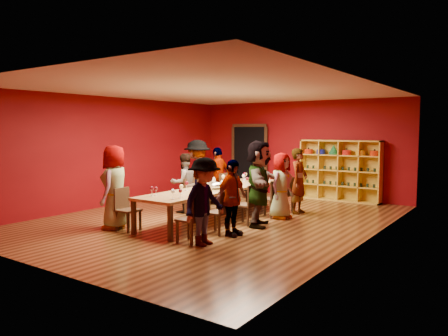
{
  "coord_description": "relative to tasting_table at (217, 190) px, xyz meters",
  "views": [
    {
      "loc": [
        5.93,
        -8.21,
        2.1
      ],
      "look_at": [
        -0.26,
        0.68,
        1.15
      ],
      "focal_mm": 35.0,
      "sensor_mm": 36.0,
      "label": 1
    }
  ],
  "objects": [
    {
      "name": "carafe_a",
      "position": [
        -0.13,
        0.06,
        0.16
      ],
      "size": [
        0.12,
        0.12,
        0.23
      ],
      "color": "white",
      "rests_on": "tasting_table"
    },
    {
      "name": "wine_glass_11",
      "position": [
        -0.33,
        -0.12,
        0.2
      ],
      "size": [
        0.08,
        0.08,
        0.2
      ],
      "color": "white",
      "rests_on": "tasting_table"
    },
    {
      "name": "person_right_4",
      "position": [
        1.26,
        1.79,
        0.12
      ],
      "size": [
        0.47,
        0.62,
        1.64
      ],
      "primitive_type": "imported",
      "rotation": [
        0.0,
        0.0,
        1.62
      ],
      "color": "#D28D95",
      "rests_on": "ground"
    },
    {
      "name": "wine_glass_4",
      "position": [
        -0.3,
        0.05,
        0.21
      ],
      "size": [
        0.09,
        0.09,
        0.22
      ],
      "color": "white",
      "rests_on": "tasting_table"
    },
    {
      "name": "chair_person_right_4",
      "position": [
        0.91,
        1.79,
        -0.2
      ],
      "size": [
        0.42,
        0.42,
        0.89
      ],
      "color": "black",
      "rests_on": "ground"
    },
    {
      "name": "chair_person_left_2",
      "position": [
        -0.91,
        0.23,
        -0.2
      ],
      "size": [
        0.42,
        0.42,
        0.89
      ],
      "color": "black",
      "rests_on": "ground"
    },
    {
      "name": "wine_glass_19",
      "position": [
        0.31,
        -1.66,
        0.18
      ],
      "size": [
        0.07,
        0.07,
        0.18
      ],
      "color": "white",
      "rests_on": "tasting_table"
    },
    {
      "name": "carafe_b",
      "position": [
        0.26,
        -0.63,
        0.18
      ],
      "size": [
        0.12,
        0.12,
        0.29
      ],
      "color": "white",
      "rests_on": "tasting_table"
    },
    {
      "name": "chair_person_right_0",
      "position": [
        0.91,
        -2.0,
        -0.2
      ],
      "size": [
        0.42,
        0.42,
        0.89
      ],
      "color": "black",
      "rests_on": "ground"
    },
    {
      "name": "wine_glass_16",
      "position": [
        0.3,
        0.04,
        0.18
      ],
      "size": [
        0.07,
        0.07,
        0.18
      ],
      "color": "white",
      "rests_on": "tasting_table"
    },
    {
      "name": "wine_glass_3",
      "position": [
        -0.1,
        -0.39,
        0.2
      ],
      "size": [
        0.08,
        0.08,
        0.21
      ],
      "color": "white",
      "rests_on": "tasting_table"
    },
    {
      "name": "chair_person_right_2",
      "position": [
        0.91,
        -0.06,
        -0.2
      ],
      "size": [
        0.42,
        0.42,
        0.89
      ],
      "color": "black",
      "rests_on": "ground"
    },
    {
      "name": "person_right_0",
      "position": [
        1.17,
        -2.0,
        0.1
      ],
      "size": [
        0.43,
        1.04,
        1.6
      ],
      "primitive_type": "imported",
      "rotation": [
        0.0,
        0.0,
        1.56
      ],
      "color": "white",
      "rests_on": "ground"
    },
    {
      "name": "doorway",
      "position": [
        -1.8,
        4.43,
        0.42
      ],
      "size": [
        1.4,
        0.17,
        2.3
      ],
      "color": "black",
      "rests_on": "ground"
    },
    {
      "name": "wine_glass_6",
      "position": [
        -0.32,
        -1.82,
        0.2
      ],
      "size": [
        0.08,
        0.08,
        0.2
      ],
      "color": "white",
      "rests_on": "tasting_table"
    },
    {
      "name": "chair_person_left_3",
      "position": [
        -0.91,
        0.76,
        -0.2
      ],
      "size": [
        0.42,
        0.42,
        0.89
      ],
      "color": "black",
      "rests_on": "ground"
    },
    {
      "name": "person_right_2",
      "position": [
        1.18,
        -0.06,
        0.24
      ],
      "size": [
        1.15,
        1.79,
        1.88
      ],
      "primitive_type": "imported",
      "rotation": [
        0.0,
        0.0,
        1.98
      ],
      "color": "#CF8B8E",
      "rests_on": "ground"
    },
    {
      "name": "person_left_0",
      "position": [
        -1.23,
        -2.0,
        0.19
      ],
      "size": [
        0.79,
        0.99,
        1.78
      ],
      "primitive_type": "imported",
      "rotation": [
        0.0,
        0.0,
        -1.14
      ],
      "color": "tan",
      "rests_on": "ground"
    },
    {
      "name": "person_left_4",
      "position": [
        -1.2,
        1.74,
        0.11
      ],
      "size": [
        0.45,
        0.95,
        1.61
      ],
      "primitive_type": "imported",
      "rotation": [
        0.0,
        0.0,
        -1.6
      ],
      "color": "silver",
      "rests_on": "ground"
    },
    {
      "name": "wine_glass_13",
      "position": [
        -0.37,
        0.8,
        0.21
      ],
      "size": [
        0.09,
        0.09,
        0.22
      ],
      "color": "white",
      "rests_on": "tasting_table"
    },
    {
      "name": "wine_glass_10",
      "position": [
        -0.13,
        1.37,
        0.19
      ],
      "size": [
        0.08,
        0.08,
        0.19
      ],
      "color": "white",
      "rests_on": "tasting_table"
    },
    {
      "name": "person_right_1",
      "position": [
        1.19,
        -1.14,
        0.06
      ],
      "size": [
        0.45,
        0.91,
        1.52
      ],
      "primitive_type": "imported",
      "rotation": [
        0.0,
        0.0,
        1.52
      ],
      "color": "#6182C8",
      "rests_on": "ground"
    },
    {
      "name": "wine_glass_8",
      "position": [
        -0.27,
        -0.78,
        0.2
      ],
      "size": [
        0.09,
        0.09,
        0.21
      ],
      "color": "white",
      "rests_on": "tasting_table"
    },
    {
      "name": "chair_person_left_4",
      "position": [
        -0.91,
        1.74,
        -0.2
      ],
      "size": [
        0.42,
        0.42,
        0.89
      ],
      "color": "black",
      "rests_on": "ground"
    },
    {
      "name": "room_shell",
      "position": [
        0.0,
        0.0,
        0.8
      ],
      "size": [
        7.1,
        9.1,
        3.04
      ],
      "color": "#4D2D14",
      "rests_on": "ground"
    },
    {
      "name": "wine_glass_1",
      "position": [
        0.38,
        1.86,
        0.2
      ],
      "size": [
        0.09,
        0.09,
        0.21
      ],
      "color": "white",
      "rests_on": "tasting_table"
    },
    {
      "name": "person_right_3",
      "position": [
        1.19,
        0.97,
        0.08
      ],
      "size": [
        0.46,
        0.79,
        1.56
      ],
      "primitive_type": "imported",
      "rotation": [
        0.0,
        0.0,
        1.52
      ],
      "color": "#141937",
      "rests_on": "ground"
    },
    {
      "name": "spittoon_bowl",
      "position": [
        0.11,
        -0.2,
        0.13
      ],
      "size": [
        0.33,
        0.33,
        0.18
      ],
      "primitive_type": "ellipsoid",
      "color": "silver",
      "rests_on": "tasting_table"
    },
    {
      "name": "wine_glass_0",
      "position": [
        -0.32,
        1.74,
        0.2
      ],
      "size": [
        0.08,
        0.08,
        0.2
      ],
      "color": "white",
      "rests_on": "tasting_table"
    },
    {
      "name": "person_left_2",
      "position": [
        -1.19,
        0.23,
        0.05
      ],
      "size": [
        0.65,
        0.83,
        1.5
      ],
      "primitive_type": "imported",
      "rotation": [
        0.0,
        0.0,
        -1.96
      ],
      "color": "#121433",
      "rests_on": "ground"
    },
    {
      "name": "wine_glass_5",
      "position": [
        0.32,
        -1.08,
        0.19
      ],
      "size": [
        0.08,
        0.08,
        0.2
      ],
      "color": "white",
      "rests_on": "tasting_table"
    },
    {
      "name": "wine_glass_7",
      "position": [
        -0.33,
        -1.69,
        0.18
      ],
      "size": [
        0.07,
        0.07,
        0.18
      ],
      "color": "white",
      "rests_on": "tasting_table"
    },
    {
      "name": "chair_person_left_0",
      "position": [
        -0.91,
        -2.0,
        -0.2
      ],
      "size": [
        0.42,
        0.42,
        0.89
      ],
      "color": "black",
      "rests_on": "ground"
    },
    {
      "name": "wine_glass_12",
      "position": [
        0.29,
        -1.87,
        0.2
      ],
      "size": [
        0.08,
        0.08,
        0.2
      ],
      "color": "white",
      "rests_on": "tasting_table"
    },
    {
      "name": "tasting_table",
      "position": [
        0.0,
        0.0,
        0.0
      ],
      "size": [
        1.1,
        4.5,
        0.75
      ],
      "color": "#AC8548",
      "rests_on": "ground"
    },
    {
      "name": "wine_glass_17",
      "position": [
        0.35,
        0.97,
        0.18
      ],
      "size": [
        0.07,
        0.07,
        0.18
      ],
      "color": "white",
      "rests_on": "tasting_table"
    },
    {
      "name": "wine_glass_18",
      "position": [
        -0.04,
        -1.23,
        0.2
      ],
      "size": [
        0.08,
        0.08,
        0.2
      ],
      "color": "white",
      "rests_on": "tasting_table"
    },
    {
      "name": "shelving_unit",
      "position": [
        1.4,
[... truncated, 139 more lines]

